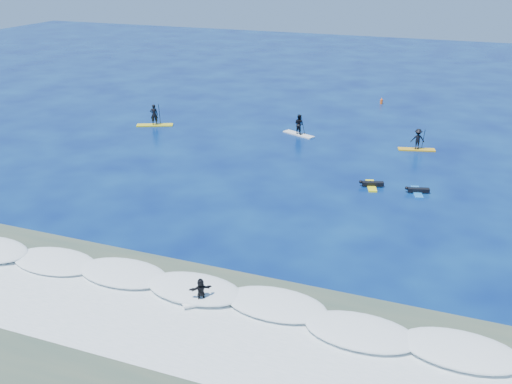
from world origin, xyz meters
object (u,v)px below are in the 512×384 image
at_px(sup_paddler_left, 154,118).
at_px(sup_paddler_center, 299,126).
at_px(prone_paddler_near, 371,184).
at_px(sup_paddler_right, 418,141).
at_px(prone_paddler_far, 417,191).
at_px(wave_surfer, 201,292).
at_px(marker_buoy, 381,101).

height_order(sup_paddler_left, sup_paddler_center, sup_paddler_left).
xyz_separation_m(sup_paddler_left, prone_paddler_near, (21.41, -7.62, -0.58)).
bearing_deg(sup_paddler_left, sup_paddler_right, -20.64).
bearing_deg(prone_paddler_far, sup_paddler_right, -8.70).
bearing_deg(prone_paddler_far, sup_paddler_left, 57.45).
xyz_separation_m(sup_paddler_right, prone_paddler_far, (1.03, -9.06, -0.66)).
height_order(sup_paddler_left, sup_paddler_right, sup_paddler_left).
bearing_deg(wave_surfer, prone_paddler_far, 26.82).
height_order(sup_paddler_right, wave_surfer, sup_paddler_right).
bearing_deg(sup_paddler_left, marker_buoy, 16.32).
height_order(sup_paddler_right, prone_paddler_near, sup_paddler_right).
distance_m(sup_paddler_right, prone_paddler_near, 9.29).
bearing_deg(prone_paddler_near, sup_paddler_right, -29.51).
height_order(sup_paddler_center, wave_surfer, sup_paddler_center).
distance_m(sup_paddler_right, marker_buoy, 15.06).
bearing_deg(sup_paddler_center, wave_surfer, -59.12).
xyz_separation_m(sup_paddler_center, sup_paddler_right, (10.15, -0.56, 0.00)).
xyz_separation_m(sup_paddler_center, prone_paddler_near, (8.12, -9.60, -0.65)).
relative_size(sup_paddler_center, prone_paddler_near, 1.41).
distance_m(sup_paddler_center, wave_surfer, 26.85).
bearing_deg(marker_buoy, prone_paddler_near, -82.25).
distance_m(prone_paddler_near, marker_buoy, 23.39).
height_order(sup_paddler_center, prone_paddler_far, sup_paddler_center).
relative_size(sup_paddler_right, marker_buoy, 4.38).
height_order(sup_paddler_right, prone_paddler_far, sup_paddler_right).
xyz_separation_m(sup_paddler_left, marker_buoy, (18.26, 15.56, -0.43)).
xyz_separation_m(sup_paddler_left, wave_surfer, (16.74, -24.64, -0.00)).
xyz_separation_m(prone_paddler_near, wave_surfer, (-4.68, -17.02, 0.57)).
height_order(prone_paddler_far, marker_buoy, marker_buoy).
bearing_deg(wave_surfer, sup_paddler_left, 85.48).
xyz_separation_m(prone_paddler_far, wave_surfer, (-7.74, -17.00, 0.58)).
bearing_deg(sup_paddler_left, prone_paddler_near, -43.70).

